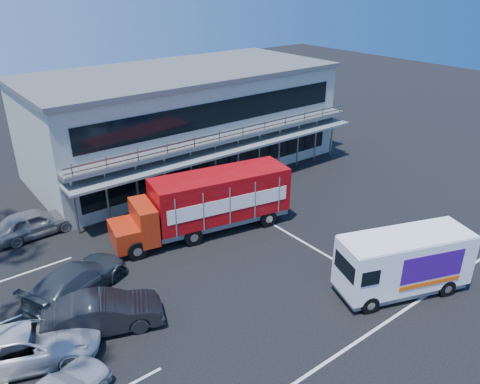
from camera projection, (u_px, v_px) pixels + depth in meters
ground at (288, 261)px, 24.16m from camera, size 120.00×120.00×0.00m
building at (183, 119)px, 35.00m from camera, size 22.40×12.00×7.30m
red_truck at (209, 201)px, 26.30m from camera, size 10.42×4.21×3.42m
white_van at (404, 262)px, 21.25m from camera, size 6.45×4.08×2.98m
parked_car_b at (103, 313)px, 19.26m from camera, size 5.09×3.23×1.58m
parked_car_c at (27, 345)px, 17.67m from camera, size 5.87×4.10×1.49m
parked_car_d at (77, 279)px, 21.45m from camera, size 5.62×4.08×1.51m
parked_car_e at (34, 223)px, 26.32m from camera, size 4.60×2.00×1.55m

